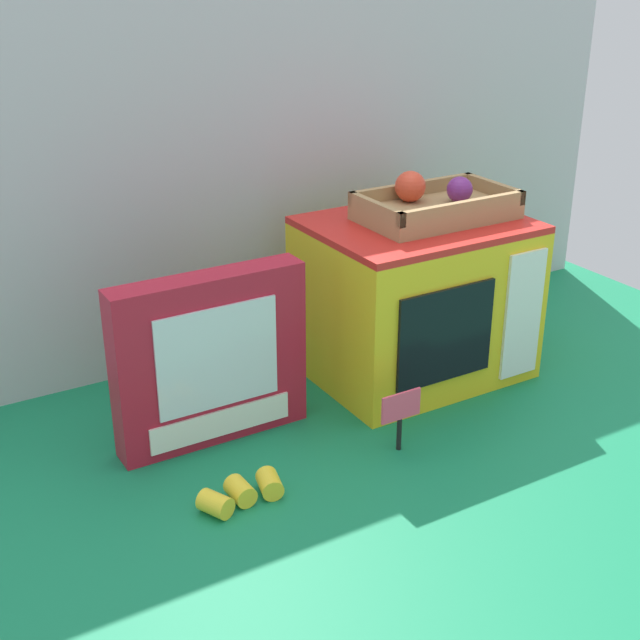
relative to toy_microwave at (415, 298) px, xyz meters
The scene contains 7 objects.
ground_plane 0.22m from the toy_microwave, behind, with size 1.70×1.70×0.00m, color #147A4C.
display_back_panel 0.37m from the toy_microwave, 123.31° to the left, with size 1.61×0.03×0.69m, color #B7BABF.
toy_microwave is the anchor object (origin of this frame).
food_groups_crate 0.17m from the toy_microwave, ahead, with size 0.26×0.15×0.08m.
cookie_set_box 0.41m from the toy_microwave, behind, with size 0.31×0.06×0.27m.
price_sign 0.29m from the toy_microwave, 130.30° to the right, with size 0.07×0.01×0.10m.
loose_toy_banana 0.51m from the toy_microwave, 154.77° to the right, with size 0.13×0.06×0.03m.
Camera 1 is at (-0.71, -1.12, 0.73)m, focal length 49.04 mm.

